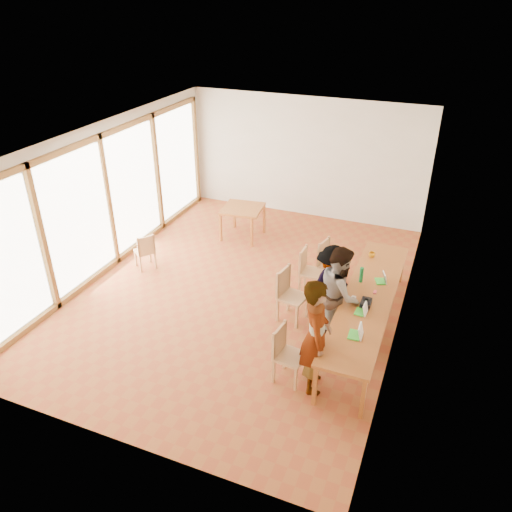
{
  "coord_description": "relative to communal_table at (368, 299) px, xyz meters",
  "views": [
    {
      "loc": [
        3.37,
        -7.58,
        5.34
      ],
      "look_at": [
        0.48,
        -0.46,
        1.1
      ],
      "focal_mm": 35.0,
      "sensor_mm": 36.0,
      "label": 1
    }
  ],
  "objects": [
    {
      "name": "condiment_cup",
      "position": [
        -0.21,
        -0.2,
        0.08
      ],
      "size": [
        0.08,
        0.08,
        0.06
      ],
      "primitive_type": "cylinder",
      "color": "white",
      "rests_on": "communal_table"
    },
    {
      "name": "chair_spare",
      "position": [
        -4.69,
        0.47,
        -0.21
      ],
      "size": [
        0.52,
        0.52,
        0.42
      ],
      "rotation": [
        0.0,
        0.0,
        2.49
      ],
      "color": "tan",
      "rests_on": "ground"
    },
    {
      "name": "ceiling",
      "position": [
        -2.5,
        0.46,
        2.32
      ],
      "size": [
        6.0,
        8.0,
        0.04
      ],
      "primitive_type": "cube",
      "color": "white",
      "rests_on": "wall_back"
    },
    {
      "name": "chair_empty",
      "position": [
        -1.04,
        1.31,
        -0.12
      ],
      "size": [
        0.52,
        0.52,
        0.5
      ],
      "rotation": [
        0.0,
        0.0,
        -0.22
      ],
      "color": "tan",
      "rests_on": "ground"
    },
    {
      "name": "chair_near",
      "position": [
        -0.93,
        -1.57,
        -0.15
      ],
      "size": [
        0.47,
        0.47,
        0.48
      ],
      "rotation": [
        0.0,
        0.0,
        -0.12
      ],
      "color": "tan",
      "rests_on": "ground"
    },
    {
      "name": "side_table",
      "position": [
        -3.42,
        2.61,
        -0.03
      ],
      "size": [
        0.9,
        0.9,
        0.75
      ],
      "rotation": [
        0.0,
        0.0,
        0.12
      ],
      "color": "#A85E25",
      "rests_on": "ground"
    },
    {
      "name": "wall_front",
      "position": [
        -2.5,
        -3.54,
        0.8
      ],
      "size": [
        6.0,
        0.1,
        3.0
      ],
      "primitive_type": "cube",
      "color": "beige",
      "rests_on": "ground"
    },
    {
      "name": "person_far",
      "position": [
        -0.65,
        0.03,
        0.06
      ],
      "size": [
        0.86,
        1.12,
        1.53
      ],
      "primitive_type": "imported",
      "rotation": [
        0.0,
        0.0,
        1.23
      ],
      "color": "gray",
      "rests_on": "ground"
    },
    {
      "name": "person_mid",
      "position": [
        -0.44,
        -0.26,
        0.15
      ],
      "size": [
        0.84,
        0.97,
        1.7
      ],
      "primitive_type": "imported",
      "rotation": [
        0.0,
        0.0,
        1.83
      ],
      "color": "gray",
      "rests_on": "ground"
    },
    {
      "name": "window_wall",
      "position": [
        -5.46,
        0.46,
        0.8
      ],
      "size": [
        0.1,
        8.0,
        3.0
      ],
      "primitive_type": "cube",
      "color": "white",
      "rests_on": "ground"
    },
    {
      "name": "wall_right",
      "position": [
        0.5,
        0.46,
        0.8
      ],
      "size": [
        0.1,
        8.0,
        3.0
      ],
      "primitive_type": "cube",
      "color": "beige",
      "rests_on": "ground"
    },
    {
      "name": "clear_glass",
      "position": [
        0.01,
        -0.25,
        0.09
      ],
      "size": [
        0.07,
        0.07,
        0.09
      ],
      "primitive_type": "cylinder",
      "color": "silver",
      "rests_on": "communal_table"
    },
    {
      "name": "black_pouch",
      "position": [
        0.01,
        -0.29,
        0.09
      ],
      "size": [
        0.16,
        0.26,
        0.09
      ],
      "primitive_type": "cube",
      "color": "black",
      "rests_on": "communal_table"
    },
    {
      "name": "chair_far",
      "position": [
        -1.33,
        0.91,
        -0.15
      ],
      "size": [
        0.42,
        0.42,
        0.48
      ],
      "rotation": [
        0.0,
        0.0,
        -0.0
      ],
      "color": "tan",
      "rests_on": "ground"
    },
    {
      "name": "person_near",
      "position": [
        -0.47,
        -1.57,
        0.21
      ],
      "size": [
        0.62,
        0.77,
        1.83
      ],
      "primitive_type": "imported",
      "rotation": [
        0.0,
        0.0,
        1.88
      ],
      "color": "gray",
      "rests_on": "ground"
    },
    {
      "name": "laptop_near",
      "position": [
        0.05,
        -1.13,
        0.1
      ],
      "size": [
        0.22,
        0.25,
        0.2
      ],
      "rotation": [
        0.0,
        0.0,
        0.05
      ],
      "color": "#3DD437",
      "rests_on": "communal_table"
    },
    {
      "name": "laptop_far",
      "position": [
        0.13,
        0.54,
        0.1
      ],
      "size": [
        0.24,
        0.26,
        0.18
      ],
      "rotation": [
        0.0,
        0.0,
        0.36
      ],
      "color": "#3DD437",
      "rests_on": "communal_table"
    },
    {
      "name": "ground",
      "position": [
        -2.5,
        0.46,
        -0.7
      ],
      "size": [
        8.0,
        8.0,
        0.0
      ],
      "primitive_type": "plane",
      "color": "#9A5025",
      "rests_on": "ground"
    },
    {
      "name": "laptop_mid",
      "position": [
        0.0,
        -0.52,
        0.1
      ],
      "size": [
        0.19,
        0.22,
        0.18
      ],
      "rotation": [
        0.0,
        0.0,
        -0.05
      ],
      "color": "#3DD437",
      "rests_on": "communal_table"
    },
    {
      "name": "chair_mid",
      "position": [
        -1.39,
        -0.07,
        -0.1
      ],
      "size": [
        0.53,
        0.53,
        0.52
      ],
      "rotation": [
        0.0,
        0.0,
        -0.18
      ],
      "color": "tan",
      "rests_on": "ground"
    },
    {
      "name": "green_bottle",
      "position": [
        -0.22,
        0.41,
        0.19
      ],
      "size": [
        0.07,
        0.07,
        0.28
      ],
      "primitive_type": "cylinder",
      "color": "#177A38",
      "rests_on": "communal_table"
    },
    {
      "name": "yellow_mug",
      "position": [
        -0.21,
        1.37,
        0.1
      ],
      "size": [
        0.14,
        0.14,
        0.1
      ],
      "primitive_type": "imported",
      "rotation": [
        0.0,
        0.0,
        -0.16
      ],
      "color": "orange",
      "rests_on": "communal_table"
    },
    {
      "name": "wall_back",
      "position": [
        -2.5,
        4.46,
        0.8
      ],
      "size": [
        6.0,
        0.1,
        3.0
      ],
      "primitive_type": "cube",
      "color": "beige",
      "rests_on": "ground"
    },
    {
      "name": "communal_table",
      "position": [
        0.0,
        0.0,
        0.0
      ],
      "size": [
        0.8,
        4.0,
        0.75
      ],
      "color": "#A85E25",
      "rests_on": "ground"
    },
    {
      "name": "pink_phone",
      "position": [
        0.08,
        0.16,
        0.05
      ],
      "size": [
        0.05,
        0.1,
        0.01
      ],
      "primitive_type": "cube",
      "color": "#EC4B5E",
      "rests_on": "communal_table"
    }
  ]
}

